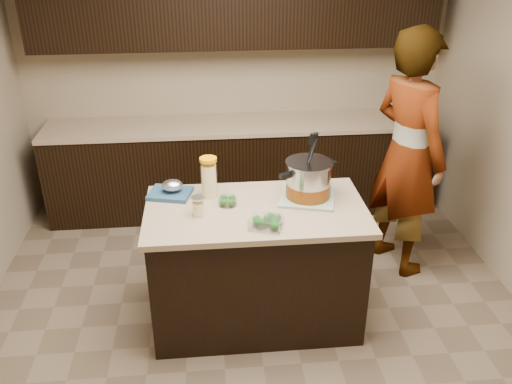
{
  "coord_description": "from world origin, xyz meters",
  "views": [
    {
      "loc": [
        -0.3,
        -3.12,
        2.59
      ],
      "look_at": [
        0.0,
        0.0,
        1.02
      ],
      "focal_mm": 38.0,
      "sensor_mm": 36.0,
      "label": 1
    }
  ],
  "objects_px": {
    "island": "(256,265)",
    "stock_pot": "(308,181)",
    "person": "(408,154)",
    "lemonade_pitcher": "(209,179)"
  },
  "relations": [
    {
      "from": "island",
      "to": "stock_pot",
      "type": "height_order",
      "value": "stock_pot"
    },
    {
      "from": "island",
      "to": "person",
      "type": "height_order",
      "value": "person"
    },
    {
      "from": "island",
      "to": "person",
      "type": "relative_size",
      "value": 0.75
    },
    {
      "from": "stock_pot",
      "to": "lemonade_pitcher",
      "type": "xyz_separation_m",
      "value": [
        -0.66,
        0.1,
        0.0
      ]
    },
    {
      "from": "stock_pot",
      "to": "lemonade_pitcher",
      "type": "distance_m",
      "value": 0.67
    },
    {
      "from": "stock_pot",
      "to": "person",
      "type": "relative_size",
      "value": 0.23
    },
    {
      "from": "island",
      "to": "lemonade_pitcher",
      "type": "relative_size",
      "value": 5.22
    },
    {
      "from": "island",
      "to": "stock_pot",
      "type": "distance_m",
      "value": 0.69
    },
    {
      "from": "person",
      "to": "island",
      "type": "bearing_deg",
      "value": 93.68
    },
    {
      "from": "lemonade_pitcher",
      "to": "island",
      "type": "bearing_deg",
      "value": -34.8
    }
  ]
}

